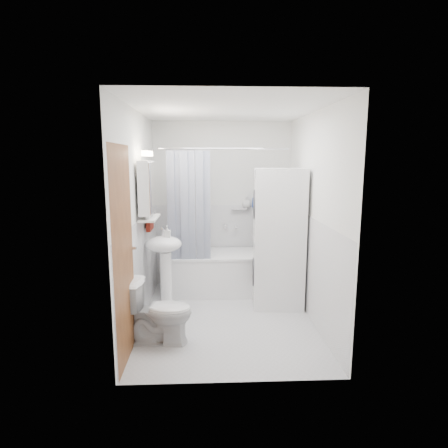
{
  "coord_description": "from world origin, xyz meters",
  "views": [
    {
      "loc": [
        -0.22,
        -4.19,
        1.87
      ],
      "look_at": [
        -0.03,
        0.15,
        1.11
      ],
      "focal_mm": 30.0,
      "sensor_mm": 36.0,
      "label": 1
    }
  ],
  "objects_px": {
    "washer_dryer": "(278,238)",
    "toilet": "(160,312)",
    "sink": "(164,256)",
    "bathtub": "(223,270)"
  },
  "relations": [
    {
      "from": "bathtub",
      "to": "toilet",
      "type": "xyz_separation_m",
      "value": [
        -0.71,
        -1.47,
        0.02
      ]
    },
    {
      "from": "sink",
      "to": "bathtub",
      "type": "bearing_deg",
      "value": 41.14
    },
    {
      "from": "sink",
      "to": "toilet",
      "type": "distance_m",
      "value": 0.9
    },
    {
      "from": "sink",
      "to": "toilet",
      "type": "xyz_separation_m",
      "value": [
        0.03,
        -0.82,
        -0.37
      ]
    },
    {
      "from": "washer_dryer",
      "to": "toilet",
      "type": "relative_size",
      "value": 2.62
    },
    {
      "from": "toilet",
      "to": "sink",
      "type": "bearing_deg",
      "value": 6.56
    },
    {
      "from": "sink",
      "to": "washer_dryer",
      "type": "relative_size",
      "value": 0.59
    },
    {
      "from": "sink",
      "to": "toilet",
      "type": "bearing_deg",
      "value": -87.64
    },
    {
      "from": "toilet",
      "to": "washer_dryer",
      "type": "bearing_deg",
      "value": -50.31
    },
    {
      "from": "washer_dryer",
      "to": "toilet",
      "type": "height_order",
      "value": "washer_dryer"
    }
  ]
}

